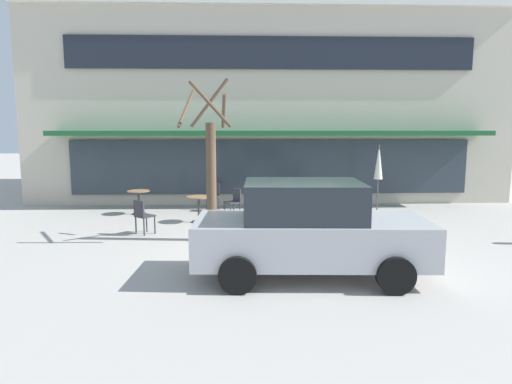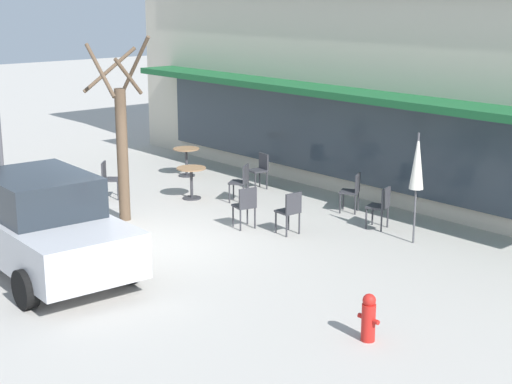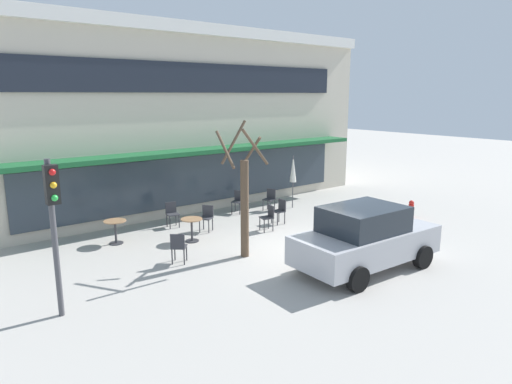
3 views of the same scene
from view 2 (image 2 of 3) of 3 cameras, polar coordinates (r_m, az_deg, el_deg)
ground_plane at (r=15.39m, az=-8.40°, el=-3.96°), size 80.00×80.00×0.00m
building_facade at (r=21.67m, az=14.40°, el=10.90°), size 17.53×9.10×7.32m
cafe_table_near_wall at (r=21.03m, az=-5.09°, el=2.54°), size 0.70×0.70×0.76m
cafe_table_streetside at (r=18.69m, az=-4.72°, el=1.05°), size 0.70×0.70×0.76m
patio_umbrella_green_folded at (r=15.36m, az=11.65°, el=2.15°), size 0.28×0.28×2.20m
cafe_chair_0 at (r=19.60m, az=0.30°, el=1.76°), size 0.46×0.46×0.89m
cafe_chair_1 at (r=15.86m, az=2.50°, el=-1.28°), size 0.42×0.42×0.89m
cafe_chair_2 at (r=16.43m, az=9.07°, el=-0.90°), size 0.50×0.50×0.89m
cafe_chair_3 at (r=18.32m, az=-1.07°, el=0.86°), size 0.56×0.56×0.89m
cafe_chair_4 at (r=17.58m, az=7.06°, el=0.18°), size 0.55×0.55×0.89m
cafe_chair_5 at (r=16.25m, az=-0.76°, el=-0.89°), size 0.48×0.48×0.89m
cafe_chair_6 at (r=18.97m, az=-10.69°, el=1.08°), size 0.56×0.56×0.89m
parked_sedan at (r=14.09m, az=-15.25°, el=-2.30°), size 4.28×2.17×1.76m
street_tree at (r=16.87m, az=-9.74°, el=3.67°), size 1.25×1.25×3.93m
fire_hydrant at (r=11.27m, az=8.19°, el=-9.01°), size 0.36×0.20×0.71m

